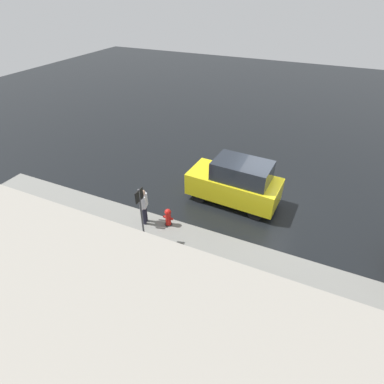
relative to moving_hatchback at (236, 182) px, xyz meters
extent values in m
plane|color=black|center=(-1.35, -0.35, -1.03)|extent=(60.00, 60.00, 0.00)
cube|color=slate|center=(-1.35, 3.85, -1.01)|extent=(24.00, 3.20, 0.04)
cube|color=yellow|center=(0.09, -0.01, -0.23)|extent=(3.99, 1.93, 0.99)
cube|color=#1E232B|center=(-0.22, 0.01, 0.65)|extent=(2.42, 1.63, 0.77)
cylinder|color=black|center=(1.41, 0.63, -0.73)|extent=(0.61, 0.26, 0.60)
cylinder|color=black|center=(1.33, -0.79, -0.73)|extent=(0.61, 0.26, 0.60)
cylinder|color=black|center=(-1.15, 0.78, -0.73)|extent=(0.61, 0.26, 0.60)
cylinder|color=black|center=(-1.24, -0.64, -0.73)|extent=(0.61, 0.26, 0.60)
cylinder|color=red|center=(1.91, 2.61, -0.72)|extent=(0.22, 0.22, 0.62)
sphere|color=red|center=(1.91, 2.61, -0.35)|extent=(0.26, 0.26, 0.26)
cylinder|color=red|center=(1.75, 2.61, -0.64)|extent=(0.10, 0.09, 0.09)
cylinder|color=red|center=(2.07, 2.61, -0.64)|extent=(0.10, 0.09, 0.09)
cylinder|color=#2D2D2D|center=(1.91, 2.61, -1.00)|extent=(0.31, 0.31, 0.06)
cube|color=silver|center=(2.82, 2.87, 0.10)|extent=(0.33, 0.41, 0.55)
sphere|color=tan|center=(2.82, 2.87, 0.48)|extent=(0.22, 0.22, 0.22)
cylinder|color=#1E1E2D|center=(2.84, 2.78, -0.60)|extent=(0.13, 0.13, 0.85)
cylinder|color=#1E1E2D|center=(2.79, 2.95, -0.60)|extent=(0.13, 0.13, 0.85)
cylinder|color=silver|center=(2.88, 2.64, 0.10)|extent=(0.09, 0.09, 0.50)
cylinder|color=silver|center=(2.75, 3.10, 0.10)|extent=(0.09, 0.09, 0.50)
cylinder|color=#B7BABF|center=(-4.07, 5.23, -0.50)|extent=(0.04, 0.04, 1.05)
cylinder|color=#B7BABF|center=(-1.47, 5.23, -0.50)|extent=(0.04, 0.04, 1.05)
cylinder|color=#B7BABF|center=(1.13, 5.23, -0.50)|extent=(0.04, 0.04, 1.05)
cylinder|color=#B7BABF|center=(-2.77, 5.23, -0.03)|extent=(7.80, 0.04, 0.04)
cylinder|color=#B7BABF|center=(-2.77, 5.23, -0.45)|extent=(7.80, 0.04, 0.04)
cylinder|color=#4C4C51|center=(2.28, 3.81, 0.17)|extent=(0.07, 0.07, 2.40)
cube|color=black|center=(2.28, 3.81, 1.12)|extent=(0.04, 0.44, 0.44)
cube|color=gray|center=(-0.19, 8.93, 1.43)|extent=(10.24, 2.40, 4.91)
camera|label=1|loc=(-2.70, 10.50, 7.00)|focal=28.00mm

